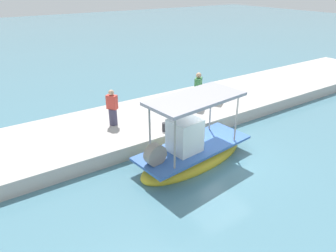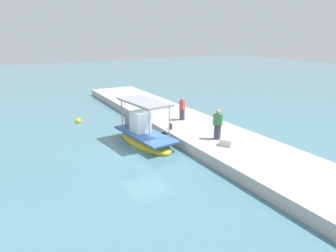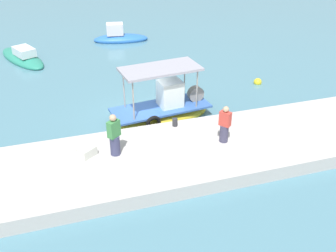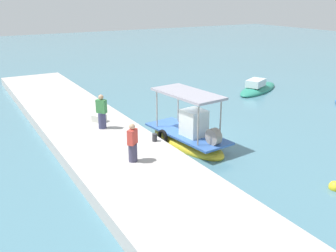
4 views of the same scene
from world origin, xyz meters
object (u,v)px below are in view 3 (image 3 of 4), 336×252
at_px(mooring_bollard, 175,122).
at_px(moored_boat_near, 120,38).
at_px(fisherman_by_crate, 225,126).
at_px(cargo_crate, 87,152).
at_px(fisherman_near_bollard, 114,137).
at_px(moored_boat_mid, 23,57).
at_px(marker_buoy, 258,82).
at_px(main_fishing_boat, 162,110).

xyz_separation_m(mooring_bollard, moored_boat_near, (0.39, 15.09, -0.52)).
bearing_deg(fisherman_by_crate, cargo_crate, 173.73).
xyz_separation_m(fisherman_near_bollard, moored_boat_mid, (-3.87, 14.33, -1.24)).
height_order(marker_buoy, moored_boat_mid, moored_boat_mid).
relative_size(main_fishing_boat, mooring_bollard, 14.10).
bearing_deg(cargo_crate, main_fishing_boat, 37.53).
bearing_deg(moored_boat_near, fisherman_by_crate, -86.03).
height_order(mooring_bollard, cargo_crate, same).
bearing_deg(main_fishing_boat, moored_boat_near, 88.18).
bearing_deg(fisherman_by_crate, marker_buoy, 50.75).
height_order(mooring_bollard, moored_boat_near, moored_boat_near).
xyz_separation_m(moored_boat_near, moored_boat_mid, (-7.26, -2.24, -0.10)).
bearing_deg(fisherman_by_crate, fisherman_near_bollard, 175.15).
relative_size(mooring_bollard, moored_boat_mid, 0.07).
relative_size(mooring_bollard, moored_boat_near, 0.08).
relative_size(fisherman_by_crate, moored_boat_mid, 0.29).
bearing_deg(mooring_bollard, main_fishing_boat, 90.88).
relative_size(fisherman_by_crate, cargo_crate, 2.49).
xyz_separation_m(cargo_crate, moored_boat_mid, (-2.76, 14.09, -0.61)).
bearing_deg(fisherman_by_crate, main_fishing_boat, 112.98).
relative_size(main_fishing_boat, marker_buoy, 11.03).
distance_m(fisherman_by_crate, cargo_crate, 5.74).
bearing_deg(mooring_bollard, marker_buoy, 33.35).
bearing_deg(moored_boat_mid, main_fishing_boat, -58.01).
height_order(main_fishing_boat, mooring_bollard, main_fishing_boat).
distance_m(moored_boat_near, moored_boat_mid, 7.60).
relative_size(marker_buoy, moored_boat_near, 0.11).
distance_m(fisherman_near_bollard, marker_buoy, 11.39).
height_order(main_fishing_boat, moored_boat_near, main_fishing_boat).
height_order(marker_buoy, moored_boat_near, moored_boat_near).
distance_m(cargo_crate, moored_boat_near, 16.95).
bearing_deg(main_fishing_boat, mooring_bollard, -89.12).
bearing_deg(marker_buoy, moored_boat_mid, 148.02).
xyz_separation_m(marker_buoy, moored_boat_near, (-6.29, 10.70, 0.18)).
bearing_deg(moored_boat_mid, mooring_bollard, -61.87).
relative_size(main_fishing_boat, fisherman_by_crate, 3.17).
xyz_separation_m(main_fishing_boat, fisherman_near_bollard, (-2.97, -3.37, 0.94)).
distance_m(main_fishing_boat, marker_buoy, 7.17).
bearing_deg(fisherman_near_bollard, mooring_bollard, 26.17).
xyz_separation_m(fisherman_by_crate, cargo_crate, (-5.68, 0.62, -0.56)).
bearing_deg(fisherman_near_bollard, marker_buoy, 31.24).
relative_size(fisherman_by_crate, mooring_bollard, 4.44).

